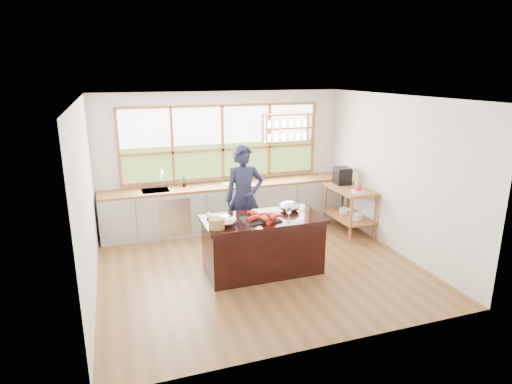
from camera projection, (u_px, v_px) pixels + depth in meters
name	position (u px, v px, depth m)	size (l,w,h in m)	color
ground_plane	(259.00, 266.00, 7.00)	(5.00, 5.00, 0.00)	brown
room_shell	(250.00, 155.00, 7.00)	(5.02, 4.52, 2.71)	silver
back_counter	(226.00, 206.00, 8.64)	(4.90, 0.63, 0.90)	beige
right_shelf_unit	(350.00, 203.00, 8.32)	(0.62, 1.10, 0.90)	#9B6532
island	(263.00, 245.00, 6.69)	(1.85, 0.90, 0.90)	black
cook	(244.00, 199.00, 7.42)	(0.69, 0.45, 1.88)	#1D203B
potted_plant	(184.00, 181.00, 8.28)	(0.13, 0.09, 0.24)	slate
cutting_board	(233.00, 183.00, 8.56)	(0.40, 0.30, 0.01)	#59CB44
espresso_machine	(342.00, 176.00, 8.51)	(0.29, 0.31, 0.33)	black
wine_bottle	(357.00, 182.00, 8.10)	(0.07, 0.07, 0.30)	#A7C960
fruit_bowl	(358.00, 191.00, 7.90)	(0.24, 0.24, 0.11)	white
slate_board	(260.00, 219.00, 6.47)	(0.55, 0.40, 0.02)	black
lobster_pile	(263.00, 217.00, 6.44)	(0.52, 0.48, 0.08)	red
mixing_bowl_left	(226.00, 221.00, 6.24)	(0.32, 0.32, 0.16)	silver
mixing_bowl_right	(289.00, 206.00, 6.89)	(0.34, 0.34, 0.16)	silver
wine_glass	(289.00, 211.00, 6.36)	(0.08, 0.08, 0.22)	white
wicker_basket	(217.00, 223.00, 6.11)	(0.23, 0.23, 0.15)	#B28546
parchment_roll	(213.00, 217.00, 6.48)	(0.08, 0.08, 0.30)	white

